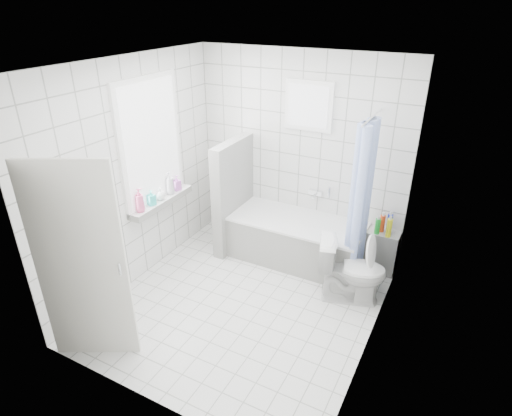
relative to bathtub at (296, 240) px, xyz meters
The scene contains 19 objects.
ground 1.17m from the bathtub, 98.29° to the right, with size 3.00×3.00×0.00m, color white.
ceiling 2.57m from the bathtub, 98.29° to the right, with size 3.00×3.00×0.00m, color white.
wall_back 1.09m from the bathtub, 113.62° to the left, with size 2.80×0.02×2.60m, color white.
wall_front 2.82m from the bathtub, 93.57° to the right, with size 2.80×0.02×2.60m, color white.
wall_left 2.18m from the bathtub, 144.27° to the right, with size 0.02×3.00×2.60m, color white.
wall_right 1.95m from the bathtub, 42.31° to the right, with size 0.02×3.00×2.60m, color white.
window_left 2.17m from the bathtub, 151.49° to the right, with size 0.01×0.90×1.40m, color white.
window_back 1.69m from the bathtub, 100.97° to the left, with size 0.50×0.01×0.50m, color white.
window_sill 1.78m from the bathtub, 150.76° to the right, with size 0.18×1.02×0.08m, color white.
door 2.73m from the bathtub, 113.74° to the right, with size 0.04×0.80×2.00m, color silver.
bathtub is the anchor object (origin of this frame).
partition_wall 1.02m from the bathtub, behind, with size 0.15×0.85×1.50m, color white.
tiled_ledge 1.06m from the bathtub, 13.91° to the left, with size 0.40×0.24×0.55m, color white.
toilet 0.99m from the bathtub, 28.74° to the right, with size 0.42×0.74×0.76m, color white.
curtain_rod 1.88m from the bathtub, ahead, with size 0.02×0.02×0.80m, color silver.
shower_curtain 1.14m from the bathtub, 11.16° to the right, with size 0.14×0.48×1.78m, color #5076ED, non-canonical shape.
tub_faucet 0.66m from the bathtub, 73.38° to the left, with size 0.18×0.06×0.06m, color silver.
sill_bottles 1.85m from the bathtub, 149.46° to the right, with size 0.16×0.82×0.30m.
ledge_bottles 1.12m from the bathtub, 12.28° to the left, with size 0.20×0.17×0.24m.
Camera 1 is at (1.93, -3.35, 3.13)m, focal length 30.00 mm.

